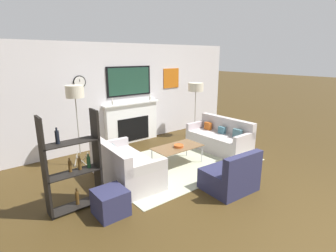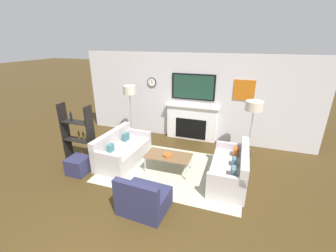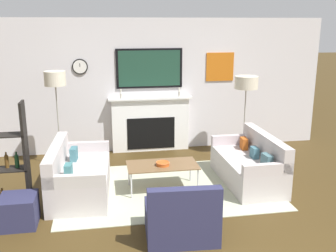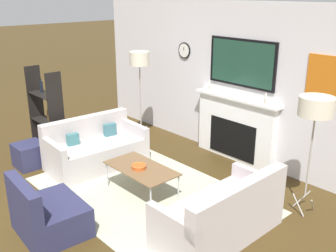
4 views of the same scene
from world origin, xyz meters
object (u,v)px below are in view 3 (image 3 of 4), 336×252
object	(u,v)px
couch_left	(78,177)
ottoman	(19,211)
floor_lamp_left	(55,80)
floor_lamp_right	(246,83)
coffee_table	(162,166)
armchair	(181,219)
couch_right	(250,166)
decorative_bowl	(163,163)

from	to	relation	value
couch_left	ottoman	distance (m)	1.12
floor_lamp_left	floor_lamp_right	world-z (taller)	floor_lamp_left
floor_lamp_left	floor_lamp_right	xyz separation A→B (m)	(3.55, 0.00, -0.15)
floor_lamp_right	ottoman	bearing A→B (deg)	-151.21
couch_left	coffee_table	xyz separation A→B (m)	(1.32, -0.05, 0.11)
armchair	floor_lamp_left	xyz separation A→B (m)	(-1.69, 2.81, 1.37)
floor_lamp_left	ottoman	world-z (taller)	floor_lamp_left
armchair	floor_lamp_right	world-z (taller)	floor_lamp_right
couch_right	armchair	bearing A→B (deg)	-134.33
couch_left	ottoman	xyz separation A→B (m)	(-0.72, -0.85, -0.08)
couch_left	armchair	distance (m)	2.02
floor_lamp_right	coffee_table	bearing A→B (deg)	-144.12
couch_right	floor_lamp_left	bearing A→B (deg)	157.84
floor_lamp_left	floor_lamp_right	distance (m)	3.55
ottoman	couch_left	bearing A→B (deg)	49.62
couch_right	coffee_table	bearing A→B (deg)	-178.20
couch_left	decorative_bowl	distance (m)	1.34
couch_left	armchair	xyz separation A→B (m)	(1.32, -1.52, -0.03)
coffee_table	decorative_bowl	distance (m)	0.07
armchair	ottoman	distance (m)	2.16
couch_right	floor_lamp_right	bearing A→B (deg)	74.10
coffee_table	ottoman	world-z (taller)	coffee_table
coffee_table	decorative_bowl	xyz separation A→B (m)	(-0.00, -0.04, 0.06)
couch_left	coffee_table	size ratio (longest dim) A/B	1.49
floor_lamp_left	armchair	bearing A→B (deg)	-58.96
decorative_bowl	floor_lamp_right	size ratio (longest dim) A/B	0.13
armchair	couch_right	bearing A→B (deg)	45.67
ottoman	coffee_table	bearing A→B (deg)	21.41
armchair	decorative_bowl	size ratio (longest dim) A/B	4.24
floor_lamp_right	armchair	bearing A→B (deg)	-123.37
couch_left	ottoman	world-z (taller)	couch_left
couch_right	floor_lamp_right	distance (m)	1.79
couch_right	armchair	world-z (taller)	couch_right
couch_right	floor_lamp_left	xyz separation A→B (m)	(-3.18, 1.29, 1.33)
decorative_bowl	floor_lamp_left	distance (m)	2.47
armchair	coffee_table	size ratio (longest dim) A/B	0.82
decorative_bowl	couch_right	bearing A→B (deg)	3.39
couch_right	coffee_table	distance (m)	1.49
couch_left	floor_lamp_right	xyz separation A→B (m)	(3.18, 1.29, 1.18)
couch_left	floor_lamp_right	distance (m)	3.63
couch_right	couch_left	bearing A→B (deg)	179.94
couch_right	coffee_table	xyz separation A→B (m)	(-1.49, -0.05, 0.11)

